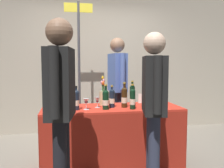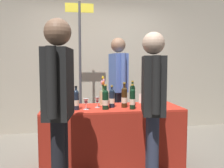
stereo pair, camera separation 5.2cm
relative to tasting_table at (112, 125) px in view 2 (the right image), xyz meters
name	(u,v)px [view 2 (the right image)]	position (x,y,z in m)	size (l,w,h in m)	color
ground_plane	(112,164)	(0.00, 0.00, -0.53)	(12.00, 12.00, 0.00)	gray
back_partition	(98,62)	(0.00, 1.68, 0.84)	(5.70, 0.12, 2.72)	#B2A893
tasting_table	(112,125)	(0.00, 0.00, 0.00)	(1.78, 0.65, 0.77)	red
featured_wine_bottle	(76,100)	(-0.46, -0.11, 0.37)	(0.07, 0.07, 0.29)	#192333
display_bottle_0	(112,98)	(-0.01, -0.02, 0.37)	(0.07, 0.07, 0.29)	#192333
display_bottle_1	(58,96)	(-0.68, 0.03, 0.39)	(0.07, 0.07, 0.35)	#192333
display_bottle_2	(132,95)	(0.29, 0.06, 0.39)	(0.07, 0.07, 0.34)	black
display_bottle_3	(124,97)	(0.15, -0.05, 0.38)	(0.08, 0.08, 0.32)	#38230F
display_bottle_4	(60,96)	(-0.67, 0.21, 0.37)	(0.08, 0.08, 0.30)	#192333
display_bottle_5	(132,98)	(0.22, -0.19, 0.38)	(0.07, 0.07, 0.31)	black
display_bottle_6	(105,99)	(-0.11, -0.15, 0.37)	(0.08, 0.08, 0.31)	black
wine_glass_near_vendor	(97,100)	(-0.19, 0.00, 0.34)	(0.06, 0.06, 0.13)	silver
wine_glass_mid	(86,101)	(-0.34, -0.11, 0.34)	(0.07, 0.07, 0.14)	silver
wine_glass_near_taster	(161,99)	(0.65, -0.05, 0.34)	(0.07, 0.07, 0.13)	silver
flower_vase	(103,95)	(-0.10, 0.15, 0.38)	(0.09, 0.10, 0.40)	tan
brochure_stand	(144,99)	(0.50, 0.21, 0.31)	(0.15, 0.01, 0.14)	silver
vendor_presenter	(118,80)	(0.24, 0.82, 0.53)	(0.26, 0.58, 1.75)	#2D3347
taster_foreground_right	(153,96)	(0.31, -0.69, 0.47)	(0.31, 0.61, 1.65)	#2D3347
taster_foreground_left	(59,97)	(-0.62, -0.88, 0.51)	(0.27, 0.58, 1.72)	black
booth_signpost	(80,60)	(-0.37, 1.05, 0.86)	(0.47, 0.04, 2.36)	#47474C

